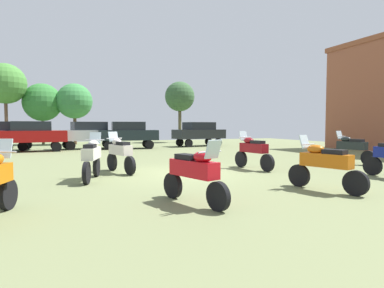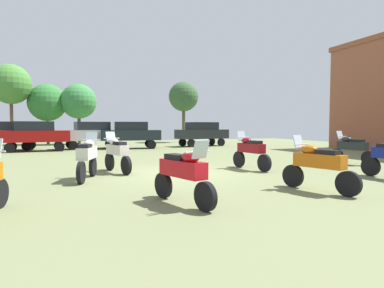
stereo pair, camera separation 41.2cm
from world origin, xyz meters
name	(u,v)px [view 1 (the left image)]	position (x,y,z in m)	size (l,w,h in m)	color
ground_plane	(186,173)	(0.00, 0.00, 0.01)	(44.00, 52.00, 0.02)	#6E774D
motorcycle_4	(325,164)	(2.28, -4.35, 0.74)	(0.83, 2.15, 1.47)	black
motorcycle_8	(194,172)	(-1.48, -4.43, 0.73)	(0.84, 2.11, 1.44)	black
motorcycle_9	(120,153)	(-2.17, 1.05, 0.75)	(0.80, 2.06, 1.50)	black
motorcycle_10	(253,151)	(2.86, 0.02, 0.76)	(0.66, 2.21, 1.50)	black
motorcycle_12	(351,148)	(8.01, -0.04, 0.75)	(0.70, 2.17, 1.48)	black
motorcycle_13	(92,157)	(-3.28, -0.28, 0.76)	(0.81, 2.11, 1.51)	black
car_1	(128,133)	(0.47, 13.26, 1.19)	(4.43, 2.15, 2.00)	black
car_2	(1,134)	(-7.99, 14.66, 1.19)	(4.45, 2.19, 2.00)	black
car_3	(199,132)	(6.56, 14.08, 1.19)	(4.55, 2.52, 2.00)	black
car_4	(32,134)	(-5.98, 12.95, 1.19)	(4.41, 2.07, 2.00)	black
car_5	(89,133)	(-2.24, 14.23, 1.19)	(4.52, 2.41, 2.00)	black
tree_1	(5,84)	(-8.45, 20.47, 5.24)	(3.38, 3.38, 6.93)	brown
tree_2	(180,97)	(7.23, 20.72, 4.68)	(3.05, 3.05, 6.23)	#4E4832
tree_4	(74,101)	(-2.99, 20.59, 3.94)	(3.18, 3.18, 5.53)	#51392A
tree_5	(42,102)	(-5.68, 21.27, 3.81)	(3.37, 3.37, 5.49)	#4C4B2C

